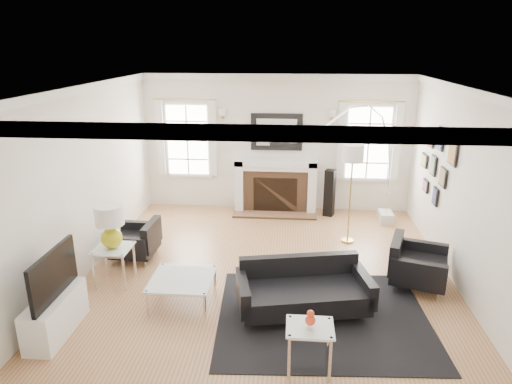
# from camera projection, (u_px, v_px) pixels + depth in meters

# --- Properties ---
(floor) EXTENTS (6.00, 6.00, 0.00)m
(floor) POSITION_uv_depth(u_px,v_px,m) (267.00, 274.00, 6.98)
(floor) COLOR olive
(floor) RESTS_ON ground
(back_wall) EXTENTS (5.50, 0.04, 2.80)m
(back_wall) POSITION_uv_depth(u_px,v_px,m) (277.00, 144.00, 9.39)
(back_wall) COLOR white
(back_wall) RESTS_ON floor
(front_wall) EXTENTS (5.50, 0.04, 2.80)m
(front_wall) POSITION_uv_depth(u_px,v_px,m) (246.00, 297.00, 3.70)
(front_wall) COLOR white
(front_wall) RESTS_ON floor
(left_wall) EXTENTS (0.04, 6.00, 2.80)m
(left_wall) POSITION_uv_depth(u_px,v_px,m) (83.00, 182.00, 6.77)
(left_wall) COLOR white
(left_wall) RESTS_ON floor
(right_wall) EXTENTS (0.04, 6.00, 2.80)m
(right_wall) POSITION_uv_depth(u_px,v_px,m) (465.00, 192.00, 6.32)
(right_wall) COLOR white
(right_wall) RESTS_ON floor
(ceiling) EXTENTS (5.50, 6.00, 0.02)m
(ceiling) POSITION_uv_depth(u_px,v_px,m) (269.00, 87.00, 6.11)
(ceiling) COLOR white
(ceiling) RESTS_ON back_wall
(crown_molding) EXTENTS (5.50, 6.00, 0.12)m
(crown_molding) POSITION_uv_depth(u_px,v_px,m) (269.00, 92.00, 6.13)
(crown_molding) COLOR white
(crown_molding) RESTS_ON back_wall
(fireplace) EXTENTS (1.70, 0.69, 1.11)m
(fireplace) POSITION_uv_depth(u_px,v_px,m) (276.00, 186.00, 9.46)
(fireplace) COLOR white
(fireplace) RESTS_ON floor
(mantel_mirror) EXTENTS (1.05, 0.07, 0.75)m
(mantel_mirror) POSITION_uv_depth(u_px,v_px,m) (277.00, 132.00, 9.27)
(mantel_mirror) COLOR black
(mantel_mirror) RESTS_ON back_wall
(window_left) EXTENTS (1.24, 0.15, 1.62)m
(window_left) POSITION_uv_depth(u_px,v_px,m) (188.00, 140.00, 9.47)
(window_left) COLOR white
(window_left) RESTS_ON back_wall
(window_right) EXTENTS (1.24, 0.15, 1.62)m
(window_right) POSITION_uv_depth(u_px,v_px,m) (368.00, 143.00, 9.17)
(window_right) COLOR white
(window_right) RESTS_ON back_wall
(gallery_wall) EXTENTS (0.04, 1.73, 1.29)m
(gallery_wall) POSITION_uv_depth(u_px,v_px,m) (437.00, 160.00, 7.51)
(gallery_wall) COLOR black
(gallery_wall) RESTS_ON right_wall
(tv_unit) EXTENTS (0.35, 1.00, 1.09)m
(tv_unit) POSITION_uv_depth(u_px,v_px,m) (55.00, 309.00, 5.46)
(tv_unit) COLOR white
(tv_unit) RESTS_ON floor
(area_rug) EXTENTS (2.80, 2.38, 0.01)m
(area_rug) POSITION_uv_depth(u_px,v_px,m) (323.00, 316.00, 5.88)
(area_rug) COLOR black
(area_rug) RESTS_ON floor
(sofa) EXTENTS (1.82, 1.11, 0.56)m
(sofa) POSITION_uv_depth(u_px,v_px,m) (303.00, 290.00, 5.94)
(sofa) COLOR black
(sofa) RESTS_ON floor
(armchair_left) EXTENTS (0.73, 0.81, 0.53)m
(armchair_left) POSITION_uv_depth(u_px,v_px,m) (137.00, 241.00, 7.42)
(armchair_left) COLOR black
(armchair_left) RESTS_ON floor
(armchair_right) EXTENTS (0.98, 1.04, 0.58)m
(armchair_right) POSITION_uv_depth(u_px,v_px,m) (415.00, 265.00, 6.57)
(armchair_right) COLOR black
(armchair_right) RESTS_ON floor
(coffee_table) EXTENTS (0.83, 0.83, 0.37)m
(coffee_table) POSITION_uv_depth(u_px,v_px,m) (182.00, 280.00, 6.12)
(coffee_table) COLOR silver
(coffee_table) RESTS_ON floor
(side_table_left) EXTENTS (0.52, 0.52, 0.57)m
(side_table_left) POSITION_uv_depth(u_px,v_px,m) (113.00, 255.00, 6.58)
(side_table_left) COLOR silver
(side_table_left) RESTS_ON floor
(nesting_table) EXTENTS (0.50, 0.42, 0.55)m
(nesting_table) POSITION_uv_depth(u_px,v_px,m) (310.00, 336.00, 4.79)
(nesting_table) COLOR silver
(nesting_table) RESTS_ON floor
(gourd_lamp) EXTENTS (0.40, 0.40, 0.64)m
(gourd_lamp) POSITION_uv_depth(u_px,v_px,m) (110.00, 224.00, 6.43)
(gourd_lamp) COLOR gold
(gourd_lamp) RESTS_ON side_table_left
(orange_vase) EXTENTS (0.11, 0.11, 0.18)m
(orange_vase) POSITION_uv_depth(u_px,v_px,m) (310.00, 318.00, 4.72)
(orange_vase) COLOR red
(orange_vase) RESTS_ON nesting_table
(arc_floor_lamp) EXTENTS (1.73, 1.61, 2.46)m
(arc_floor_lamp) POSITION_uv_depth(u_px,v_px,m) (357.00, 164.00, 8.10)
(arc_floor_lamp) COLOR silver
(arc_floor_lamp) RESTS_ON floor
(stick_floor_lamp) EXTENTS (0.36, 0.36, 1.76)m
(stick_floor_lamp) POSITION_uv_depth(u_px,v_px,m) (353.00, 158.00, 7.67)
(stick_floor_lamp) COLOR #AB8F3B
(stick_floor_lamp) RESTS_ON floor
(speaker_tower) EXTENTS (0.25, 0.25, 0.96)m
(speaker_tower) POSITION_uv_depth(u_px,v_px,m) (330.00, 193.00, 9.23)
(speaker_tower) COLOR black
(speaker_tower) RESTS_ON floor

